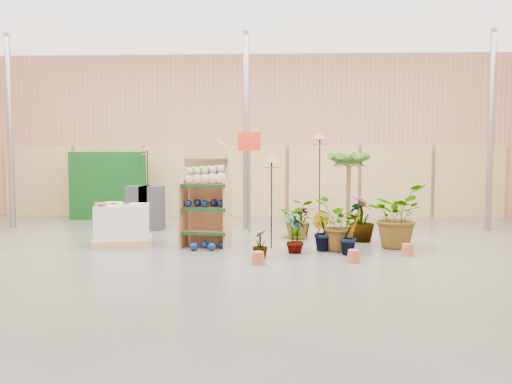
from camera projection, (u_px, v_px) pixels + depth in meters
room at (238, 126)px, 8.79m from camera, size 15.20×12.10×4.70m
display_shelf at (206, 196)px, 9.30m from camera, size 0.94×0.68×2.06m
teddy_bears at (207, 176)px, 9.17m from camera, size 0.77×0.21×0.34m
gazing_balls_shelf at (205, 203)px, 9.18m from camera, size 0.76×0.26×0.14m
gazing_balls_floor at (208, 246)px, 8.95m from camera, size 0.63×0.39×0.15m
pallet_stack at (123, 225)px, 9.45m from camera, size 1.25×1.11×0.80m
charcoal_planters at (146, 208)px, 11.43m from camera, size 0.80×0.50×1.00m
trellis_stock at (108, 186)px, 13.30m from camera, size 2.00×0.30×1.80m
offer_sign at (249, 161)px, 10.90m from camera, size 0.50×0.08×2.20m
bird_table_front at (271, 161)px, 9.00m from camera, size 0.34×0.34×1.71m
bird_table_right at (320, 140)px, 10.04m from camera, size 0.34×0.34×2.16m
bird_table_back at (147, 151)px, 12.69m from camera, size 0.34×0.34×1.97m
palm at (349, 160)px, 10.78m from camera, size 0.70×0.70×1.86m
potted_plant_0 at (292, 234)px, 8.58m from camera, size 0.39×0.43×0.68m
potted_plant_1 at (321, 231)px, 8.85m from camera, size 0.48×0.49×0.69m
potted_plant_2 at (338, 225)px, 8.79m from camera, size 1.11×1.12×0.94m
potted_plant_3 at (362, 219)px, 9.80m from camera, size 0.51×0.51×0.88m
potted_plant_4 at (358, 217)px, 10.44m from camera, size 0.52×0.49×0.81m
potted_plant_6 at (299, 219)px, 10.14m from camera, size 0.85×0.78×0.81m
potted_plant_7 at (260, 244)px, 8.17m from camera, size 0.32×0.32×0.47m
potted_plant_8 at (298, 233)px, 8.60m from camera, size 0.31×0.40×0.70m
potted_plant_9 at (350, 236)px, 8.48m from camera, size 0.45×0.43×0.64m
potted_plant_10 at (396, 216)px, 9.15m from camera, size 1.36×1.39×1.17m
potted_plant_11 at (302, 221)px, 10.55m from camera, size 0.44×0.44×0.61m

